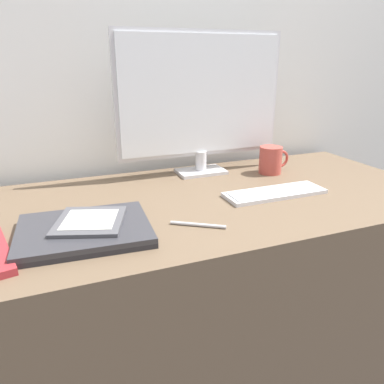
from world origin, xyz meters
The scene contains 8 objects.
wall_back centered at (0.00, 0.58, 1.20)m, with size 3.60×0.05×2.40m.
desk centered at (0.00, 0.16, 0.37)m, with size 1.51×0.69×0.75m.
monitor centered at (0.09, 0.40, 1.01)m, with size 0.61×0.11×0.49m.
keyboard centered at (0.21, 0.10, 0.75)m, with size 0.32×0.10×0.01m.
laptop centered at (-0.37, 0.02, 0.76)m, with size 0.32×0.26×0.02m.
ereader centered at (-0.36, 0.04, 0.78)m, with size 0.20×0.21×0.01m.
coffee_mug centered at (0.33, 0.31, 0.80)m, with size 0.12×0.08×0.10m.
pen centered at (-0.10, -0.03, 0.75)m, with size 0.12×0.09×0.01m.
Camera 1 is at (-0.43, -0.83, 1.15)m, focal length 35.00 mm.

